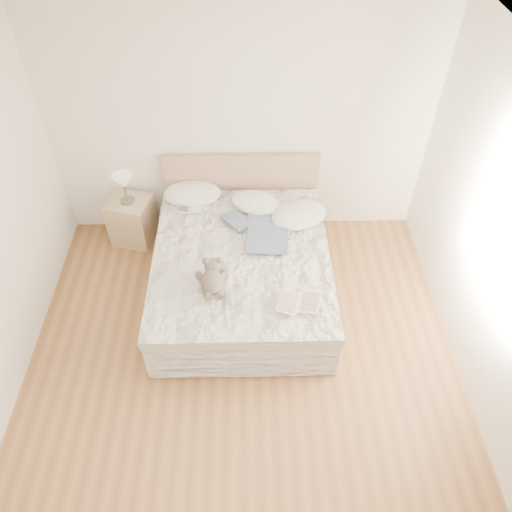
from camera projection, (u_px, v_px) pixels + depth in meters
The scene contains 14 objects.
floor at pixel (243, 387), 4.49m from camera, with size 4.00×4.50×0.00m, color brown.
ceiling at pixel (233, 117), 2.57m from camera, with size 4.00×4.50×0.00m, color white.
wall_back at pixel (240, 123), 5.12m from camera, with size 4.00×0.02×2.70m, color white.
window at pixel (507, 245), 3.70m from camera, with size 0.02×1.30×1.10m, color white.
bed at pixel (242, 268), 5.11m from camera, with size 1.72×2.14×1.00m.
nightstand at pixel (132, 220), 5.68m from camera, with size 0.45×0.40×0.56m, color tan.
table_lamp at pixel (124, 183), 5.30m from camera, with size 0.23×0.23×0.35m.
pillow_left at pixel (192, 194), 5.44m from camera, with size 0.63×0.44×0.19m, color white.
pillow_middle at pixel (255, 203), 5.33m from camera, with size 0.54×0.38×0.16m, color white.
pillow_right at pixel (299, 215), 5.19m from camera, with size 0.60×0.42×0.18m, color white.
blouse at pixel (267, 233), 5.01m from camera, with size 0.64×0.68×0.03m, color #3C496E, non-canonical shape.
photo_book at pixel (191, 207), 5.29m from camera, with size 0.28×0.20×0.02m, color white.
childrens_book at pixel (299, 303), 4.37m from camera, with size 0.39×0.26×0.03m, color #F4E2C5.
teddy_bear at pixel (213, 287), 4.47m from camera, with size 0.26×0.37×0.20m, color brown, non-canonical shape.
Camera 1 is at (0.07, -2.33, 4.02)m, focal length 35.00 mm.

